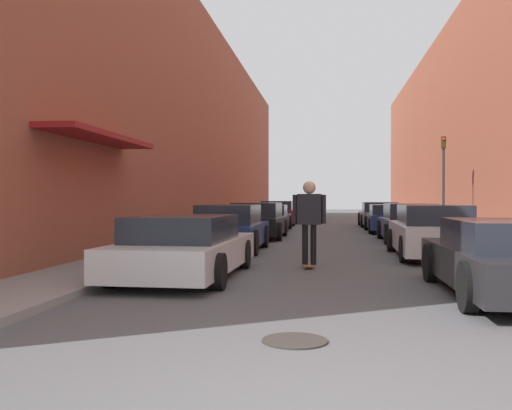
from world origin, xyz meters
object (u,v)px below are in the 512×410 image
at_px(parked_car_left_1, 230,229).
at_px(parked_car_right_2, 409,223).
at_px(parked_car_left_4, 278,214).
at_px(parked_car_right_0, 504,259).
at_px(parked_car_right_1, 432,232).
at_px(parked_car_left_0, 185,247).
at_px(parked_car_right_3, 389,219).
at_px(parked_car_left_3, 269,218).
at_px(parked_car_right_4, 379,215).
at_px(parked_car_left_2, 258,221).
at_px(skateboarder, 309,214).
at_px(manhole_cover, 295,341).
at_px(traffic_light, 443,175).

bearing_deg(parked_car_left_1, parked_car_right_2, 37.55).
height_order(parked_car_left_4, parked_car_right_2, parked_car_left_4).
xyz_separation_m(parked_car_right_0, parked_car_right_1, (-0.05, 5.89, 0.06)).
distance_m(parked_car_left_0, parked_car_right_3, 16.13).
distance_m(parked_car_left_3, parked_car_right_4, 6.98).
height_order(parked_car_left_1, parked_car_right_1, parked_car_right_1).
bearing_deg(parked_car_right_2, parked_car_right_4, 90.55).
distance_m(parked_car_left_2, parked_car_right_0, 13.24).
height_order(parked_car_left_4, skateboarder, skateboarder).
distance_m(parked_car_left_4, parked_car_right_0, 23.34).
xyz_separation_m(parked_car_right_3, parked_car_right_4, (0.01, 5.10, 0.02)).
bearing_deg(parked_car_right_0, manhole_cover, -133.92).
height_order(parked_car_left_2, traffic_light, traffic_light).
xyz_separation_m(parked_car_left_0, parked_car_right_0, (5.39, -1.46, 0.01)).
bearing_deg(skateboarder, parked_car_right_3, 77.07).
xyz_separation_m(parked_car_right_1, skateboarder, (-3.04, -2.62, 0.52)).
height_order(parked_car_right_4, manhole_cover, parked_car_right_4).
xyz_separation_m(parked_car_left_2, traffic_light, (6.96, 1.03, 1.77)).
height_order(parked_car_left_3, parked_car_right_1, parked_car_right_1).
distance_m(parked_car_left_3, parked_car_right_3, 5.49).
bearing_deg(parked_car_left_0, traffic_light, 59.00).
xyz_separation_m(parked_car_right_0, parked_car_right_2, (0.10, 11.16, 0.05)).
xyz_separation_m(parked_car_right_1, parked_car_right_2, (0.14, 5.28, -0.01)).
height_order(parked_car_right_2, manhole_cover, parked_car_right_2).
distance_m(parked_car_left_2, skateboarder, 9.15).
bearing_deg(parked_car_right_1, traffic_light, 76.96).
relative_size(parked_car_right_0, manhole_cover, 6.52).
bearing_deg(parked_car_right_1, parked_car_right_0, -89.56).
bearing_deg(parked_car_right_2, parked_car_right_1, -91.55).
bearing_deg(traffic_light, parked_car_right_0, -97.09).
bearing_deg(skateboarder, parked_car_right_2, 68.02).
height_order(parked_car_left_4, manhole_cover, parked_car_left_4).
xyz_separation_m(parked_car_right_0, skateboarder, (-3.09, 3.27, 0.58)).
bearing_deg(parked_car_left_0, manhole_cover, -62.74).
bearing_deg(parked_car_right_0, traffic_light, 82.91).
bearing_deg(parked_car_left_4, skateboarder, -82.91).
bearing_deg(parked_car_left_3, parked_car_left_0, -89.77).
relative_size(parked_car_right_2, manhole_cover, 6.41).
bearing_deg(parked_car_left_4, parked_car_left_2, -89.04).
xyz_separation_m(parked_car_left_1, parked_car_right_1, (5.43, -0.99, 0.01)).
distance_m(parked_car_right_2, parked_car_right_4, 10.61).
height_order(parked_car_left_1, skateboarder, skateboarder).
bearing_deg(parked_car_left_4, parked_car_left_3, -89.50).
height_order(parked_car_right_0, parked_car_right_3, parked_car_right_3).
xyz_separation_m(parked_car_left_4, parked_car_right_4, (5.50, -0.91, -0.02)).
distance_m(parked_car_left_4, traffic_light, 12.03).
xyz_separation_m(parked_car_right_2, parked_car_right_4, (-0.10, 10.61, -0.01)).
relative_size(parked_car_right_1, manhole_cover, 6.70).
xyz_separation_m(parked_car_right_2, traffic_light, (1.54, 1.99, 1.77)).
bearing_deg(parked_car_left_0, parked_car_left_2, 89.64).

